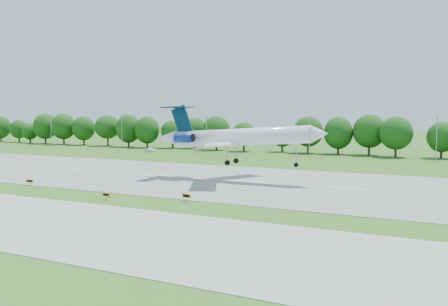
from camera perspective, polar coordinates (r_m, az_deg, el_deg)
ground at (r=86.94m, az=-17.01°, el=-4.36°), size 600.00×600.00×0.00m
runway at (r=106.10m, az=-7.57°, el=-2.54°), size 400.00×45.00×0.08m
tree_line at (r=164.94m, az=5.78°, el=2.23°), size 288.40×8.40×10.40m
light_poles at (r=156.65m, az=3.59°, el=2.16°), size 175.90×0.25×12.19m
airliner at (r=96.42m, az=0.96°, el=1.89°), size 35.48×25.85×11.63m
taxi_sign_left at (r=97.83m, az=-21.30°, el=-3.01°), size 1.49×0.56×1.05m
taxi_sign_centre at (r=78.46m, az=-13.30°, el=-4.67°), size 1.53×0.30×1.07m
taxi_sign_right at (r=75.01m, az=-4.32°, el=-4.91°), size 1.71×0.57×1.20m
service_vehicle_a at (r=167.69m, az=-8.47°, el=0.34°), size 4.06×1.76×1.30m
service_vehicle_b at (r=169.55m, az=-2.93°, el=0.43°), size 3.75×1.75×1.24m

